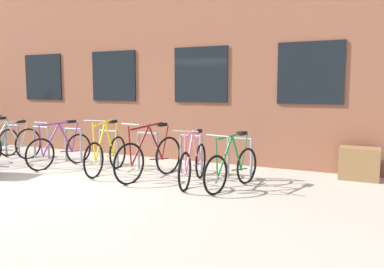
{
  "coord_description": "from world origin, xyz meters",
  "views": [
    {
      "loc": [
        4.91,
        -4.98,
        1.69
      ],
      "look_at": [
        1.75,
        1.6,
        0.84
      ],
      "focal_mm": 36.86,
      "sensor_mm": 36.0,
      "label": 1
    }
  ],
  "objects_px": {
    "bicycle_green": "(232,167)",
    "bicycle_maroon": "(150,157)",
    "bicycle_silver": "(8,145)",
    "bicycle_purple": "(60,149)",
    "bicycle_yellow": "(106,153)",
    "planter_box": "(359,164)",
    "bicycle_pink": "(193,163)"
  },
  "relations": [
    {
      "from": "bicycle_green",
      "to": "bicycle_maroon",
      "type": "bearing_deg",
      "value": 179.08
    },
    {
      "from": "bicycle_silver",
      "to": "bicycle_purple",
      "type": "distance_m",
      "value": 1.43
    },
    {
      "from": "bicycle_green",
      "to": "bicycle_yellow",
      "type": "height_order",
      "value": "bicycle_yellow"
    },
    {
      "from": "bicycle_green",
      "to": "planter_box",
      "type": "height_order",
      "value": "bicycle_green"
    },
    {
      "from": "bicycle_purple",
      "to": "bicycle_yellow",
      "type": "distance_m",
      "value": 1.29
    },
    {
      "from": "bicycle_silver",
      "to": "bicycle_purple",
      "type": "bearing_deg",
      "value": 6.09
    },
    {
      "from": "bicycle_pink",
      "to": "planter_box",
      "type": "relative_size",
      "value": 2.38
    },
    {
      "from": "bicycle_green",
      "to": "planter_box",
      "type": "xyz_separation_m",
      "value": [
        1.91,
        1.62,
        -0.06
      ]
    },
    {
      "from": "bicycle_pink",
      "to": "planter_box",
      "type": "xyz_separation_m",
      "value": [
        2.65,
        1.6,
        -0.07
      ]
    },
    {
      "from": "bicycle_purple",
      "to": "bicycle_maroon",
      "type": "bearing_deg",
      "value": -2.94
    },
    {
      "from": "bicycle_maroon",
      "to": "bicycle_silver",
      "type": "bearing_deg",
      "value": -179.53
    },
    {
      "from": "bicycle_maroon",
      "to": "bicycle_green",
      "type": "relative_size",
      "value": 1.15
    },
    {
      "from": "bicycle_yellow",
      "to": "bicycle_purple",
      "type": "bearing_deg",
      "value": 177.06
    },
    {
      "from": "bicycle_yellow",
      "to": "bicycle_silver",
      "type": "bearing_deg",
      "value": -178.19
    },
    {
      "from": "bicycle_silver",
      "to": "bicycle_yellow",
      "type": "distance_m",
      "value": 2.71
    },
    {
      "from": "bicycle_maroon",
      "to": "bicycle_pink",
      "type": "xyz_separation_m",
      "value": [
        0.91,
        -0.01,
        -0.04
      ]
    },
    {
      "from": "bicycle_maroon",
      "to": "bicycle_green",
      "type": "xyz_separation_m",
      "value": [
        1.65,
        -0.03,
        -0.04
      ]
    },
    {
      "from": "bicycle_purple",
      "to": "planter_box",
      "type": "bearing_deg",
      "value": 14.03
    },
    {
      "from": "bicycle_silver",
      "to": "bicycle_purple",
      "type": "relative_size",
      "value": 1.11
    },
    {
      "from": "bicycle_maroon",
      "to": "bicycle_purple",
      "type": "xyz_separation_m",
      "value": [
        -2.34,
        0.12,
        -0.03
      ]
    },
    {
      "from": "bicycle_pink",
      "to": "bicycle_purple",
      "type": "bearing_deg",
      "value": 177.72
    },
    {
      "from": "bicycle_pink",
      "to": "bicycle_silver",
      "type": "relative_size",
      "value": 0.9
    },
    {
      "from": "bicycle_purple",
      "to": "planter_box",
      "type": "height_order",
      "value": "bicycle_purple"
    },
    {
      "from": "planter_box",
      "to": "bicycle_maroon",
      "type": "bearing_deg",
      "value": -155.86
    },
    {
      "from": "bicycle_green",
      "to": "bicycle_pink",
      "type": "bearing_deg",
      "value": 178.68
    },
    {
      "from": "bicycle_silver",
      "to": "bicycle_green",
      "type": "relative_size",
      "value": 1.17
    },
    {
      "from": "bicycle_yellow",
      "to": "bicycle_pink",
      "type": "bearing_deg",
      "value": -1.86
    },
    {
      "from": "bicycle_green",
      "to": "bicycle_yellow",
      "type": "distance_m",
      "value": 2.7
    },
    {
      "from": "bicycle_pink",
      "to": "bicycle_silver",
      "type": "bearing_deg",
      "value": -179.73
    },
    {
      "from": "bicycle_purple",
      "to": "bicycle_green",
      "type": "relative_size",
      "value": 1.05
    },
    {
      "from": "bicycle_pink",
      "to": "bicycle_purple",
      "type": "xyz_separation_m",
      "value": [
        -3.25,
        0.13,
        0.01
      ]
    },
    {
      "from": "bicycle_green",
      "to": "planter_box",
      "type": "distance_m",
      "value": 2.51
    }
  ]
}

